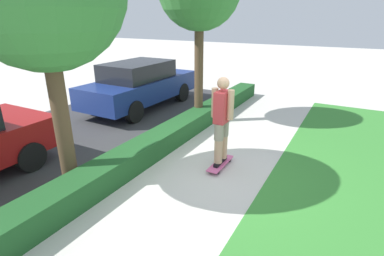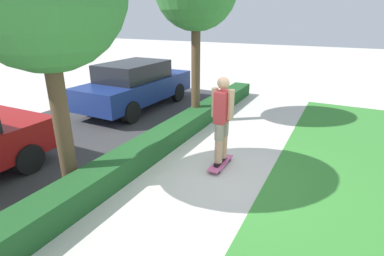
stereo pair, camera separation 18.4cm
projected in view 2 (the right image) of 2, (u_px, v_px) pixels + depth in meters
name	position (u px, v px, depth m)	size (l,w,h in m)	color
ground_plane	(216.00, 172.00, 6.11)	(60.00, 60.00, 0.00)	beige
street_asphalt	(69.00, 137.00, 7.91)	(13.08, 5.00, 0.01)	#38383A
hedge_row	(150.00, 147.00, 6.71)	(13.08, 0.60, 0.46)	#1E5123
skateboard	(220.00, 163.00, 6.33)	(0.90, 0.24, 0.09)	#DB5B93
skater_person	(222.00, 119.00, 5.98)	(0.52, 0.47, 1.82)	black
parked_car_middle	(136.00, 85.00, 10.13)	(4.49, 1.81, 1.58)	navy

